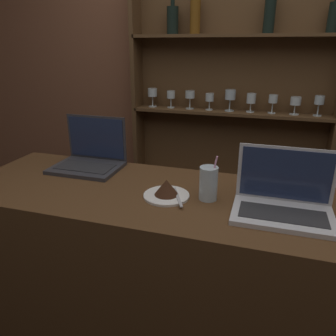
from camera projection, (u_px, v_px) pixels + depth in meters
name	position (u px, v px, depth m)	size (l,w,h in m)	color
bar_counter	(202.00, 294.00, 1.47)	(2.10, 0.60, 0.95)	#4C3019
back_wall	(242.00, 71.00, 2.26)	(7.00, 0.06, 2.70)	brown
back_shelf	(229.00, 117.00, 2.31)	(1.38, 0.18, 1.97)	brown
laptop_near	(90.00, 157.00, 1.62)	(0.32, 0.24, 0.24)	#333338
laptop_far	(283.00, 200.00, 1.17)	(0.35, 0.22, 0.23)	silver
cake_plate	(167.00, 190.00, 1.30)	(0.18, 0.19, 0.07)	white
water_glass	(208.00, 183.00, 1.27)	(0.07, 0.07, 0.18)	silver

